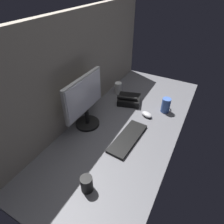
{
  "coord_description": "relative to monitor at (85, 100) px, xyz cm",
  "views": [
    {
      "loc": [
        -104.1,
        -44.76,
        94.9
      ],
      "look_at": [
        -6.34,
        0.0,
        14.0
      ],
      "focal_mm": 30.33,
      "sensor_mm": 36.0,
      "label": 1
    }
  ],
  "objects": [
    {
      "name": "mouse",
      "position": [
        31.03,
        -37.03,
        -19.99
      ],
      "size": [
        8.84,
        11.01,
        3.4
      ],
      "primitive_type": "ellipsoid",
      "rotation": [
        0.0,
        0.0,
        -0.39
      ],
      "color": "#99999E",
      "rests_on": "ground_plane"
    },
    {
      "name": "keyboard",
      "position": [
        -0.05,
        -34.49,
        -20.69
      ],
      "size": [
        37.73,
        15.26,
        2.0
      ],
      "primitive_type": "cube",
      "rotation": [
        0.0,
        0.0,
        -0.06
      ],
      "color": "black",
      "rests_on": "ground_plane"
    },
    {
      "name": "mug_ceramic_white",
      "position": [
        52.68,
        0.08,
        -16.41
      ],
      "size": [
        6.54,
        6.54,
        10.56
      ],
      "color": "white",
      "rests_on": "ground_plane"
    },
    {
      "name": "monitor",
      "position": [
        0.0,
        0.0,
        0.0
      ],
      "size": [
        40.48,
        18.0,
        39.37
      ],
      "color": "black",
      "rests_on": "ground_plane"
    },
    {
      "name": "desk_phone",
      "position": [
        42.04,
        -16.14,
        -18.51
      ],
      "size": [
        21.81,
        23.14,
        8.8
      ],
      "color": "black",
      "rests_on": "ground_plane"
    },
    {
      "name": "cubicle_wall_back",
      "position": [
        15.86,
        12.38,
        16.44
      ],
      "size": [
        180.0,
        5.0,
        76.27
      ],
      "color": "gray",
      "rests_on": "ground_plane"
    },
    {
      "name": "mug_black_travel",
      "position": [
        -44.76,
        -31.08,
        -16.81
      ],
      "size": [
        6.59,
        6.59,
        9.78
      ],
      "color": "black",
      "rests_on": "ground_plane"
    },
    {
      "name": "mug_ceramic_blue",
      "position": [
        44.93,
        -47.92,
        -15.47
      ],
      "size": [
        11.09,
        7.07,
        12.37
      ],
      "color": "#38569E",
      "rests_on": "ground_plane"
    },
    {
      "name": "ground_plane",
      "position": [
        15.86,
        -25.12,
        -23.19
      ],
      "size": [
        180.0,
        80.0,
        3.0
      ],
      "primitive_type": "cube",
      "color": "#515156"
    }
  ]
}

